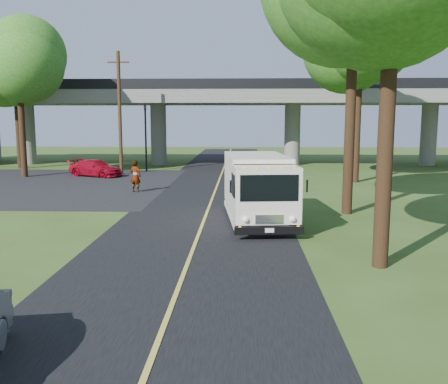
{
  "coord_description": "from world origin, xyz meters",
  "views": [
    {
      "loc": [
        1.58,
        -12.89,
        4.2
      ],
      "look_at": [
        0.93,
        4.53,
        1.6
      ],
      "focal_mm": 40.0,
      "sensor_mm": 36.0,
      "label": 1
    }
  ],
  "objects_px": {
    "utility_pole": "(120,112)",
    "tree_right_far": "(364,52)",
    "red_sedan": "(96,168)",
    "traffic_signal": "(146,131)",
    "pedestrian": "(135,176)",
    "tree_left_lot": "(20,64)",
    "step_van": "(258,186)",
    "tree_left_far": "(17,77)"
  },
  "relations": [
    {
      "from": "traffic_signal",
      "to": "red_sedan",
      "type": "relative_size",
      "value": 1.25
    },
    {
      "from": "utility_pole",
      "to": "step_van",
      "type": "distance_m",
      "value": 19.8
    },
    {
      "from": "tree_right_far",
      "to": "pedestrian",
      "type": "height_order",
      "value": "tree_right_far"
    },
    {
      "from": "step_van",
      "to": "pedestrian",
      "type": "xyz_separation_m",
      "value": [
        -6.69,
        8.0,
        -0.55
      ]
    },
    {
      "from": "utility_pole",
      "to": "tree_right_far",
      "type": "height_order",
      "value": "tree_right_far"
    },
    {
      "from": "pedestrian",
      "to": "utility_pole",
      "type": "bearing_deg",
      "value": -52.95
    },
    {
      "from": "utility_pole",
      "to": "tree_right_far",
      "type": "relative_size",
      "value": 0.82
    },
    {
      "from": "traffic_signal",
      "to": "tree_right_far",
      "type": "height_order",
      "value": "tree_right_far"
    },
    {
      "from": "red_sedan",
      "to": "utility_pole",
      "type": "bearing_deg",
      "value": -22.96
    },
    {
      "from": "tree_left_far",
      "to": "step_van",
      "type": "xyz_separation_m",
      "value": [
        18.99,
        -20.82,
        -5.99
      ]
    },
    {
      "from": "red_sedan",
      "to": "traffic_signal",
      "type": "bearing_deg",
      "value": -17.08
    },
    {
      "from": "traffic_signal",
      "to": "tree_right_far",
      "type": "relative_size",
      "value": 0.47
    },
    {
      "from": "tree_right_far",
      "to": "step_van",
      "type": "distance_m",
      "value": 16.13
    },
    {
      "from": "traffic_signal",
      "to": "tree_right_far",
      "type": "distance_m",
      "value": 17.18
    },
    {
      "from": "utility_pole",
      "to": "tree_left_lot",
      "type": "xyz_separation_m",
      "value": [
        -6.29,
        -2.16,
        3.31
      ]
    },
    {
      "from": "traffic_signal",
      "to": "tree_left_far",
      "type": "relative_size",
      "value": 0.53
    },
    {
      "from": "tree_left_far",
      "to": "red_sedan",
      "type": "relative_size",
      "value": 2.38
    },
    {
      "from": "utility_pole",
      "to": "tree_right_far",
      "type": "distance_m",
      "value": 17.61
    },
    {
      "from": "step_van",
      "to": "tree_right_far",
      "type": "bearing_deg",
      "value": 55.63
    },
    {
      "from": "tree_left_far",
      "to": "step_van",
      "type": "height_order",
      "value": "tree_left_far"
    },
    {
      "from": "pedestrian",
      "to": "traffic_signal",
      "type": "bearing_deg",
      "value": -63.64
    },
    {
      "from": "traffic_signal",
      "to": "tree_left_far",
      "type": "height_order",
      "value": "tree_left_far"
    },
    {
      "from": "tree_left_lot",
      "to": "tree_left_far",
      "type": "bearing_deg",
      "value": 116.57
    },
    {
      "from": "step_van",
      "to": "red_sedan",
      "type": "relative_size",
      "value": 1.59
    },
    {
      "from": "tree_left_far",
      "to": "pedestrian",
      "type": "height_order",
      "value": "tree_left_far"
    },
    {
      "from": "tree_right_far",
      "to": "tree_left_lot",
      "type": "relative_size",
      "value": 1.05
    },
    {
      "from": "traffic_signal",
      "to": "pedestrian",
      "type": "height_order",
      "value": "traffic_signal"
    },
    {
      "from": "tree_right_far",
      "to": "tree_left_far",
      "type": "distance_m",
      "value": 27.22
    },
    {
      "from": "step_van",
      "to": "pedestrian",
      "type": "bearing_deg",
      "value": 124.22
    },
    {
      "from": "utility_pole",
      "to": "pedestrian",
      "type": "height_order",
      "value": "utility_pole"
    },
    {
      "from": "tree_left_far",
      "to": "tree_left_lot",
      "type": "bearing_deg",
      "value": -63.43
    },
    {
      "from": "tree_right_far",
      "to": "step_van",
      "type": "relative_size",
      "value": 1.66
    },
    {
      "from": "tree_left_lot",
      "to": "step_van",
      "type": "relative_size",
      "value": 1.59
    },
    {
      "from": "pedestrian",
      "to": "tree_right_far",
      "type": "bearing_deg",
      "value": -142.06
    },
    {
      "from": "tree_left_far",
      "to": "pedestrian",
      "type": "relative_size",
      "value": 5.41
    },
    {
      "from": "utility_pole",
      "to": "tree_left_far",
      "type": "bearing_deg",
      "value": 157.57
    },
    {
      "from": "red_sedan",
      "to": "pedestrian",
      "type": "distance_m",
      "value": 8.84
    },
    {
      "from": "tree_left_far",
      "to": "pedestrian",
      "type": "xyz_separation_m",
      "value": [
        12.29,
        -12.82,
        -6.54
      ]
    },
    {
      "from": "pedestrian",
      "to": "tree_left_far",
      "type": "bearing_deg",
      "value": -27.61
    },
    {
      "from": "traffic_signal",
      "to": "utility_pole",
      "type": "height_order",
      "value": "utility_pole"
    },
    {
      "from": "utility_pole",
      "to": "step_van",
      "type": "xyz_separation_m",
      "value": [
        9.69,
        -16.98,
        -3.13
      ]
    },
    {
      "from": "tree_left_far",
      "to": "red_sedan",
      "type": "height_order",
      "value": "tree_left_far"
    }
  ]
}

